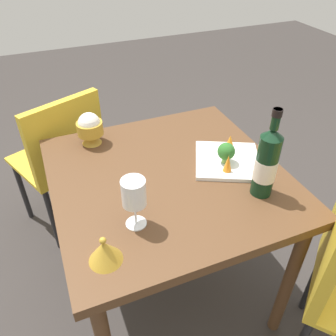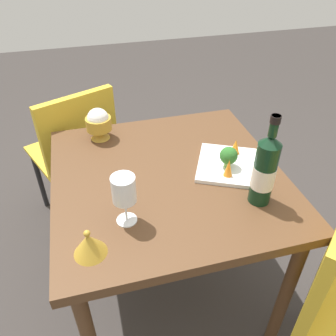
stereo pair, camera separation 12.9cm
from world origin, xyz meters
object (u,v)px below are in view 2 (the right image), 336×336
(rice_bowl, at_px, (99,123))
(broccoli_floret, at_px, (229,156))
(serving_plate, at_px, (230,165))
(rice_bowl_lid, at_px, (89,244))
(carrot_garnish_left, at_px, (229,168))
(wine_bottle, at_px, (265,170))
(carrot_garnish_right, at_px, (235,146))
(chair_near_window, at_px, (77,147))
(wine_glass, at_px, (124,191))

(rice_bowl, xyz_separation_m, broccoli_floret, (-0.36, -0.45, -0.01))
(serving_plate, bearing_deg, broccoli_floret, 125.69)
(rice_bowl, xyz_separation_m, rice_bowl_lid, (-0.63, 0.09, -0.04))
(rice_bowl_lid, xyz_separation_m, carrot_garnish_left, (0.22, -0.53, 0.01))
(rice_bowl_lid, bearing_deg, wine_bottle, -82.00)
(rice_bowl, bearing_deg, serving_plate, -126.35)
(serving_plate, distance_m, broccoli_floret, 0.06)
(broccoli_floret, height_order, carrot_garnish_left, broccoli_floret)
(carrot_garnish_right, bearing_deg, rice_bowl, 61.38)
(wine_bottle, bearing_deg, carrot_garnish_right, -5.52)
(chair_near_window, distance_m, wine_bottle, 1.08)
(serving_plate, bearing_deg, carrot_garnish_left, 148.39)
(broccoli_floret, bearing_deg, rice_bowl_lid, 116.38)
(broccoli_floret, bearing_deg, carrot_garnish_left, 158.43)
(rice_bowl_lid, bearing_deg, broccoli_floret, -63.62)
(serving_plate, xyz_separation_m, broccoli_floret, (-0.01, 0.02, 0.06))
(chair_near_window, distance_m, carrot_garnish_left, 0.92)
(wine_bottle, distance_m, wine_glass, 0.46)
(broccoli_floret, bearing_deg, chair_near_window, 42.02)
(chair_near_window, xyz_separation_m, rice_bowl_lid, (-0.91, -0.03, 0.24))
(wine_glass, relative_size, carrot_garnish_left, 2.56)
(wine_bottle, relative_size, wine_glass, 1.85)
(rice_bowl, xyz_separation_m, carrot_garnish_left, (-0.41, -0.43, -0.02))
(wine_glass, xyz_separation_m, rice_bowl, (0.53, 0.03, -0.05))
(rice_bowl, height_order, serving_plate, rice_bowl)
(chair_near_window, xyz_separation_m, carrot_garnish_right, (-0.56, -0.64, 0.25))
(wine_glass, bearing_deg, rice_bowl_lid, 129.42)
(chair_near_window, height_order, rice_bowl_lid, chair_near_window)
(rice_bowl_lid, height_order, carrot_garnish_left, rice_bowl_lid)
(chair_near_window, bearing_deg, rice_bowl, -89.44)
(rice_bowl, bearing_deg, carrot_garnish_left, -133.68)
(serving_plate, height_order, carrot_garnish_right, carrot_garnish_right)
(broccoli_floret, bearing_deg, rice_bowl, 51.33)
(rice_bowl_lid, height_order, carrot_garnish_right, rice_bowl_lid)
(wine_bottle, relative_size, rice_bowl_lid, 3.32)
(carrot_garnish_right, bearing_deg, wine_glass, 116.99)
(rice_bowl, relative_size, rice_bowl_lid, 1.42)
(serving_plate, xyz_separation_m, carrot_garnish_right, (0.07, -0.05, 0.04))
(carrot_garnish_left, height_order, carrot_garnish_right, carrot_garnish_left)
(chair_near_window, relative_size, wine_bottle, 2.56)
(chair_near_window, height_order, carrot_garnish_right, chair_near_window)
(rice_bowl, bearing_deg, carrot_garnish_right, -118.62)
(wine_glass, relative_size, rice_bowl, 1.26)
(wine_glass, bearing_deg, serving_plate, -67.51)
(rice_bowl_lid, distance_m, serving_plate, 0.63)
(wine_bottle, height_order, rice_bowl, wine_bottle)
(chair_near_window, xyz_separation_m, wine_bottle, (-0.82, -0.61, 0.33))
(wine_bottle, distance_m, carrot_garnish_right, 0.28)
(wine_glass, bearing_deg, rice_bowl, 3.25)
(chair_near_window, relative_size, rice_bowl_lid, 8.50)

